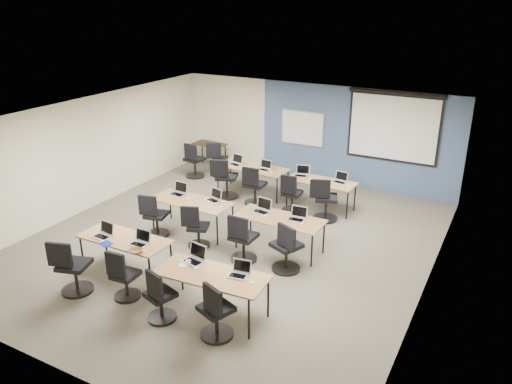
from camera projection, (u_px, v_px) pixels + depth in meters
The scene contains 58 objects.
floor at pixel (231, 241), 10.65m from camera, with size 8.00×9.00×0.02m, color #6B6354.
ceiling at pixel (228, 117), 9.66m from camera, with size 8.00×9.00×0.02m, color white.
wall_back at pixel (313, 133), 13.84m from camera, with size 8.00×0.04×2.70m, color beige.
wall_front at pixel (51, 289), 6.47m from camera, with size 8.00×0.04×2.70m, color beige.
wall_left at pixel (86, 155), 11.92m from camera, with size 0.04×9.00×2.70m, color beige.
wall_right at pixel (433, 222), 8.39m from camera, with size 0.04×9.00×2.70m, color beige.
blue_accent_panel at pixel (356, 138), 13.27m from camera, with size 5.50×0.04×2.70m, color #3D5977.
whiteboard at pixel (302, 128), 13.88m from camera, with size 1.28×0.03×0.98m.
projector_screen at pixel (394, 123), 12.60m from camera, with size 2.40×0.10×1.82m.
training_table_front_left at pixel (125, 240), 9.21m from camera, with size 1.76×0.73×0.73m.
training_table_front_right at pixel (212, 276), 8.02m from camera, with size 1.83×0.76×0.73m.
training_table_mid_left at pixel (192, 203), 10.88m from camera, with size 1.82×0.76×0.73m.
training_table_mid_right at pixel (280, 220), 10.04m from camera, with size 1.80×0.75×0.73m.
training_table_back_left at pixel (253, 169), 13.00m from camera, with size 1.87×0.78×0.73m.
training_table_back_right at pixel (321, 183), 12.04m from camera, with size 1.67×0.69×0.73m.
laptop_0 at pixel (104, 233), 9.24m from camera, with size 0.34×0.29×0.26m.
mouse_0 at pixel (102, 241), 9.05m from camera, with size 0.06×0.09×0.03m, color white.
task_chair_0 at pixel (72, 271), 8.68m from camera, with size 0.57×0.56×1.03m.
laptop_1 at pixel (140, 241), 8.96m from camera, with size 0.33×0.28×0.25m.
mouse_1 at pixel (144, 251), 8.71m from camera, with size 0.06×0.09×0.03m, color white.
task_chair_1 at pixel (124, 279), 8.51m from camera, with size 0.46×0.46×0.95m.
laptop_2 at pixel (195, 257), 8.38m from camera, with size 0.36×0.31×0.27m.
mouse_2 at pixel (196, 268), 8.16m from camera, with size 0.07×0.10×0.04m, color white.
task_chair_2 at pixel (159, 300), 7.92m from camera, with size 0.49×0.47×0.96m.
laptop_3 at pixel (240, 272), 7.96m from camera, with size 0.31×0.26×0.24m.
mouse_3 at pixel (252, 282), 7.75m from camera, with size 0.06×0.10×0.03m, color white.
task_chair_3 at pixel (216, 315), 7.51m from camera, with size 0.54×0.51×1.00m.
laptop_4 at pixel (179, 191), 11.20m from camera, with size 0.35×0.30×0.27m.
mouse_4 at pixel (189, 198), 10.98m from camera, with size 0.06×0.09×0.03m, color white.
task_chair_4 at pixel (155, 219), 10.76m from camera, with size 0.50×0.50×0.99m.
laptop_5 at pixel (214, 198), 10.87m from camera, with size 0.33×0.28×0.25m.
mouse_5 at pixel (221, 207), 10.52m from camera, with size 0.06×0.10×0.03m, color white.
task_chair_5 at pixel (196, 230), 10.28m from camera, with size 0.49×0.47×0.95m.
laptop_6 at pixel (262, 209), 10.30m from camera, with size 0.35×0.30×0.27m.
mouse_6 at pixel (265, 216), 10.09m from camera, with size 0.06×0.10×0.03m, color white.
task_chair_6 at pixel (242, 242), 9.73m from camera, with size 0.54×0.54×1.01m.
laptop_7 at pixel (297, 216), 9.94m from camera, with size 0.33×0.28×0.25m.
mouse_7 at pixel (302, 223), 9.75m from camera, with size 0.06×0.09×0.03m, color white.
task_chair_7 at pixel (286, 251), 9.36m from camera, with size 0.59×0.55×1.03m.
laptop_8 at pixel (236, 162), 13.17m from camera, with size 0.35×0.30×0.26m.
mouse_8 at pixel (242, 167), 12.98m from camera, with size 0.06×0.09×0.03m, color white.
task_chair_8 at pixel (225, 181), 12.83m from camera, with size 0.60×0.58×1.05m.
laptop_9 at pixel (265, 167), 12.78m from camera, with size 0.32×0.27×0.24m.
mouse_9 at pixel (272, 172), 12.57m from camera, with size 0.06×0.10×0.03m, color white.
task_chair_9 at pixel (254, 189), 12.39m from camera, with size 0.54×0.54×1.02m.
laptop_10 at pixel (302, 173), 12.35m from camera, with size 0.34×0.29×0.26m.
mouse_10 at pixel (310, 179), 12.12m from camera, with size 0.06×0.10×0.04m, color white.
task_chair_10 at pixel (291, 196), 11.97m from camera, with size 0.49×0.49×0.97m.
laptop_11 at pixel (340, 180), 11.92m from camera, with size 0.32×0.27×0.24m.
mouse_11 at pixel (348, 186), 11.69m from camera, with size 0.06×0.10×0.03m, color white.
task_chair_11 at pixel (324, 203), 11.52m from camera, with size 0.60×0.57×1.05m.
blue_mousepad at pixel (106, 244), 8.97m from camera, with size 0.24×0.20×0.01m, color navy.
snack_bowl at pixel (135, 251), 8.66m from camera, with size 0.27×0.27×0.07m, color olive.
snack_plate at pixel (183, 265), 8.26m from camera, with size 0.17×0.17×0.01m, color white.
coffee_cup at pixel (188, 263), 8.25m from camera, with size 0.08×0.08×0.07m, color white.
utility_table at pixel (210, 146), 15.02m from camera, with size 0.96×0.53×0.75m.
spare_chair_a at pixel (219, 162), 14.36m from camera, with size 0.58×0.52×1.00m.
spare_chair_b at pixel (194, 163), 14.26m from camera, with size 0.55×0.55×1.03m.
Camera 1 is at (4.98, -8.13, 4.90)m, focal length 35.00 mm.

